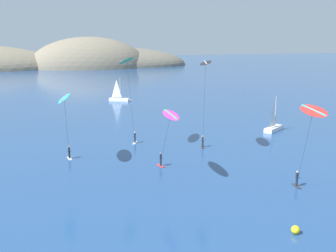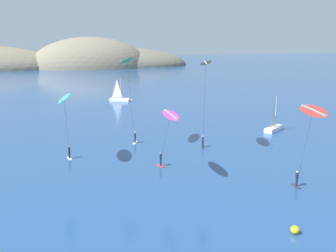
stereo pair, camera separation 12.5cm
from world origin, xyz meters
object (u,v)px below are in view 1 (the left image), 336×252
(sailboat_far, at_px, (120,98))
(kitesurfer_green, at_px, (128,67))
(kitesurfer_magenta, at_px, (170,119))
(kitesurfer_cyan, at_px, (65,102))
(marker_buoy, at_px, (295,230))
(kitesurfer_black, at_px, (205,69))
(kitesurfer_red, at_px, (312,116))
(sailboat_near, at_px, (275,127))

(sailboat_far, relative_size, kitesurfer_green, 0.45)
(kitesurfer_magenta, bearing_deg, kitesurfer_cyan, 141.98)
(marker_buoy, bearing_deg, kitesurfer_cyan, 124.70)
(sailboat_far, xyz_separation_m, kitesurfer_green, (-6.58, -43.47, 10.78))
(sailboat_far, bearing_deg, kitesurfer_green, -98.61)
(sailboat_far, height_order, kitesurfer_black, kitesurfer_black)
(sailboat_far, distance_m, kitesurfer_black, 49.76)
(kitesurfer_cyan, distance_m, kitesurfer_black, 18.14)
(kitesurfer_green, bearing_deg, sailboat_far, 81.39)
(kitesurfer_red, bearing_deg, sailboat_near, 65.47)
(kitesurfer_red, distance_m, kitesurfer_black, 17.88)
(sailboat_far, height_order, kitesurfer_green, kitesurfer_green)
(sailboat_far, bearing_deg, marker_buoy, -89.12)
(kitesurfer_cyan, bearing_deg, marker_buoy, -55.30)
(kitesurfer_red, height_order, kitesurfer_cyan, kitesurfer_red)
(sailboat_far, bearing_deg, kitesurfer_cyan, -107.36)
(sailboat_far, distance_m, kitesurfer_green, 45.26)
(sailboat_far, bearing_deg, kitesurfer_red, -84.17)
(kitesurfer_black, distance_m, marker_buoy, 26.25)
(kitesurfer_black, xyz_separation_m, marker_buoy, (-1.46, -23.85, -10.88))
(kitesurfer_magenta, relative_size, marker_buoy, 12.86)
(kitesurfer_cyan, xyz_separation_m, kitesurfer_black, (17.82, 0.22, 3.43))
(sailboat_far, xyz_separation_m, kitesurfer_black, (2.57, -48.55, 10.59))
(sailboat_near, height_order, kitesurfer_cyan, kitesurfer_cyan)
(sailboat_near, bearing_deg, kitesurfer_red, -114.53)
(kitesurfer_magenta, xyz_separation_m, marker_buoy, (5.85, -15.41, -6.42))
(sailboat_near, bearing_deg, marker_buoy, -117.99)
(marker_buoy, bearing_deg, kitesurfer_green, 104.88)
(kitesurfer_green, distance_m, marker_buoy, 31.92)
(kitesurfer_red, distance_m, kitesurfer_cyan, 27.70)
(kitesurfer_magenta, height_order, marker_buoy, kitesurfer_magenta)
(kitesurfer_green, height_order, kitesurfer_magenta, kitesurfer_green)
(sailboat_near, xyz_separation_m, sailboat_far, (-18.92, 38.90, 0.00))
(kitesurfer_black, bearing_deg, sailboat_near, 30.57)
(sailboat_near, xyz_separation_m, kitesurfer_black, (-16.35, -9.66, 10.59))
(sailboat_near, distance_m, kitesurfer_red, 30.33)
(sailboat_far, distance_m, kitesurfer_cyan, 51.60)
(sailboat_near, height_order, kitesurfer_magenta, kitesurfer_magenta)
(kitesurfer_green, bearing_deg, kitesurfer_black, -29.07)
(kitesurfer_red, xyz_separation_m, marker_buoy, (-5.60, -6.75, -7.71))
(kitesurfer_green, relative_size, kitesurfer_black, 1.03)
(kitesurfer_cyan, height_order, kitesurfer_green, kitesurfer_green)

